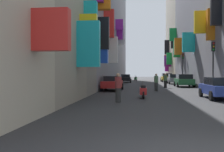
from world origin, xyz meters
The scene contains 17 objects.
ground_plane centered at (0.00, 30.00, 0.00)m, with size 140.00×140.00×0.00m, color #2D2D30.
building_left_mid_c centered at (-8.00, 38.36, 10.40)m, with size 7.25×43.26×20.82m.
building_right_mid_b centered at (7.99, 31.85, 8.98)m, with size 7.40×21.58×17.98m.
building_right_mid_c centered at (7.99, 51.32, 9.81)m, with size 7.37×17.37×19.65m.
parked_car_grey centered at (3.78, 34.48, 0.77)m, with size 1.96×4.20×1.47m.
parked_car_green centered at (3.86, 26.49, 0.78)m, with size 1.99×4.01×1.50m.
parked_car_blue centered at (3.80, 12.48, 0.74)m, with size 1.94×4.06×1.39m.
parked_car_yellow centered at (3.57, 43.57, 0.81)m, with size 2.01×4.41×1.57m.
parked_car_black centered at (-3.79, 39.15, 0.74)m, with size 1.86×3.94×1.40m.
parked_car_red centered at (-3.94, 19.58, 0.73)m, with size 1.86×4.20×1.36m.
scooter_red centered at (-1.12, 12.52, 0.46)m, with size 0.46×1.97×1.13m.
scooter_green centered at (-2.24, 48.62, 0.46)m, with size 0.63×1.86×1.13m.
pedestrian_near_left centered at (-2.57, 9.95, 0.83)m, with size 0.42×0.42×1.67m.
pedestrian_near_right centered at (0.16, 19.28, 0.79)m, with size 0.53×0.53×1.60m.
pedestrian_mid_street centered at (1.47, 24.14, 0.80)m, with size 0.48×0.48×1.62m.
traffic_light_near_corner centered at (4.63, 17.09, 2.86)m, with size 0.26×0.34×4.20m.
traffic_light_far_corner centered at (4.55, 31.61, 2.97)m, with size 0.26×0.34×4.37m.
Camera 1 is at (-1.31, -4.56, 1.69)m, focal length 40.89 mm.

